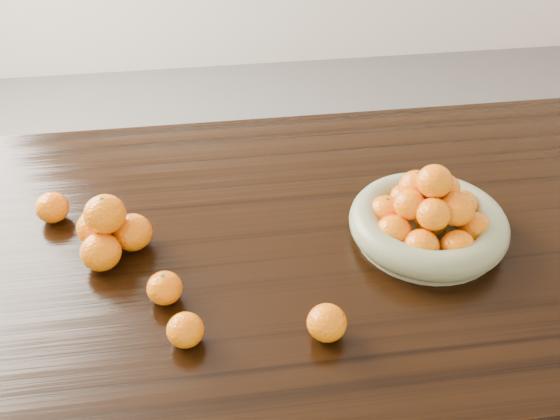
{
  "coord_description": "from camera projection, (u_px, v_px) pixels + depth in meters",
  "views": [
    {
      "loc": [
        -0.14,
        -1.01,
        1.6
      ],
      "look_at": [
        0.0,
        -0.02,
        0.83
      ],
      "focal_mm": 40.0,
      "sensor_mm": 36.0,
      "label": 1
    }
  ],
  "objects": [
    {
      "name": "loose_orange_3",
      "position": [
        52.0,
        208.0,
        1.35
      ],
      "size": [
        0.07,
        0.07,
        0.07
      ],
      "primitive_type": "ellipsoid",
      "color": "orange",
      "rests_on": "dining_table"
    },
    {
      "name": "fruit_bowl",
      "position": [
        429.0,
        220.0,
        1.29
      ],
      "size": [
        0.33,
        0.33,
        0.17
      ],
      "rotation": [
        0.0,
        0.0,
        0.15
      ],
      "color": "gray",
      "rests_on": "dining_table"
    },
    {
      "name": "loose_orange_0",
      "position": [
        165.0,
        288.0,
        1.15
      ],
      "size": [
        0.07,
        0.07,
        0.06
      ],
      "primitive_type": "ellipsoid",
      "color": "orange",
      "rests_on": "dining_table"
    },
    {
      "name": "loose_orange_2",
      "position": [
        327.0,
        323.0,
        1.08
      ],
      "size": [
        0.07,
        0.07,
        0.07
      ],
      "primitive_type": "ellipsoid",
      "color": "orange",
      "rests_on": "dining_table"
    },
    {
      "name": "loose_orange_1",
      "position": [
        185.0,
        330.0,
        1.07
      ],
      "size": [
        0.07,
        0.07,
        0.06
      ],
      "primitive_type": "ellipsoid",
      "color": "orange",
      "rests_on": "dining_table"
    },
    {
      "name": "orange_pyramid",
      "position": [
        109.0,
        231.0,
        1.25
      ],
      "size": [
        0.16,
        0.16,
        0.14
      ],
      "rotation": [
        0.0,
        0.0,
        -0.32
      ],
      "color": "orange",
      "rests_on": "dining_table"
    },
    {
      "name": "dining_table",
      "position": [
        278.0,
        265.0,
        1.38
      ],
      "size": [
        2.0,
        1.0,
        0.75
      ],
      "color": "black",
      "rests_on": "ground"
    }
  ]
}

